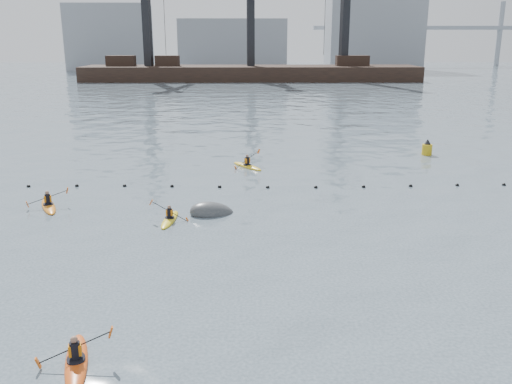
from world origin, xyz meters
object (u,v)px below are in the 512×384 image
(kayaker_0, at_px, (76,361))
(nav_buoy, at_px, (427,149))
(mooring_buoy, at_px, (212,213))
(kayaker_5, at_px, (247,166))
(kayaker_2, at_px, (48,205))
(kayaker_3, at_px, (170,219))

(kayaker_0, relative_size, nav_buoy, 2.24)
(mooring_buoy, bearing_deg, kayaker_5, 80.44)
(kayaker_2, bearing_deg, kayaker_0, -93.47)
(kayaker_3, bearing_deg, kayaker_0, -88.82)
(mooring_buoy, bearing_deg, kayaker_0, -102.10)
(kayaker_0, distance_m, nav_buoy, 34.39)
(mooring_buoy, xyz_separation_m, nav_buoy, (16.11, 14.81, 0.44))
(kayaker_5, bearing_deg, mooring_buoy, -136.12)
(kayaker_3, relative_size, nav_buoy, 2.03)
(kayaker_2, bearing_deg, nav_buoy, 2.53)
(kayaker_3, bearing_deg, kayaker_2, 166.68)
(kayaker_0, distance_m, mooring_buoy, 14.11)
(kayaker_0, height_order, kayaker_2, kayaker_0)
(kayaker_2, height_order, nav_buoy, nav_buoy)
(kayaker_3, bearing_deg, mooring_buoy, 33.45)
(kayaker_2, bearing_deg, mooring_buoy, -33.31)
(kayaker_2, bearing_deg, kayaker_3, -44.20)
(kayaker_3, height_order, nav_buoy, nav_buoy)
(kayaker_0, height_order, kayaker_3, kayaker_3)
(kayaker_0, distance_m, kayaker_3, 12.69)
(kayaker_3, distance_m, mooring_buoy, 2.39)
(kayaker_3, height_order, kayaker_5, kayaker_5)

